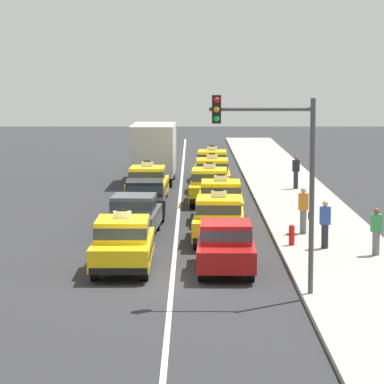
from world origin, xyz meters
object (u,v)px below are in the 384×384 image
Objects in this scene: pedestrian_by_storefront at (379,231)px; fire_hydrant at (295,234)px; taxi_right_third at (224,200)px; pedestrian_trailing at (328,224)px; traffic_light_pole at (280,160)px; taxi_left_sixth at (160,156)px; sedan_left_third at (148,197)px; taxi_right_second at (222,219)px; taxi_right_fourth at (213,185)px; taxi_right_sixth at (215,164)px; taxi_left_nearest at (126,243)px; pedestrian_mid_block at (299,172)px; sedan_left_second at (137,214)px; taxi_left_fourth at (151,183)px; pedestrian_near_crosswalk at (307,210)px; box_truck_left_fifth at (157,151)px; sedan_right_nearest at (229,245)px; taxi_right_fifth at (215,174)px.

pedestrian_by_storefront is 3.24m from fire_hydrant.
pedestrian_trailing is (3.37, -7.27, 0.11)m from taxi_right_third.
taxi_left_sixth is at bearing 97.27° from traffic_light_pole.
taxi_right_second is at bearing -64.40° from sedan_left_third.
taxi_right_fourth is 1.00× the size of taxi_right_sixth.
pedestrian_trailing is (6.73, 3.09, 0.11)m from taxi_left_nearest.
sedan_left_second is at bearing -118.44° from pedestrian_mid_block.
taxi_left_fourth is (0.05, 16.48, 0.00)m from taxi_left_nearest.
pedestrian_near_crosswalk is (6.29, -10.23, 0.14)m from taxi_left_fourth.
sedan_right_nearest is (3.13, -24.63, -0.93)m from box_truck_left_fifth.
fire_hydrant is at bearing -25.41° from sedan_left_second.
taxi_right_second reaches higher than sedan_right_nearest.
fire_hydrant is at bearing -77.26° from taxi_right_fourth.
taxi_right_fourth is at bearing 71.80° from sedan_left_second.
taxi_left_nearest is 21.63m from pedestrian_mid_block.
taxi_left_sixth is 6.27× the size of fire_hydrant.
taxi_right_second is 15.77m from pedestrian_mid_block.
taxi_right_fourth is at bearing -133.52° from pedestrian_mid_block.
taxi_right_third is 5.17m from taxi_right_fourth.
taxi_left_sixth is 21.19m from taxi_right_third.
taxi_right_third reaches higher than sedan_left_third.
taxi_right_third is at bearing 119.82° from pedestrian_by_storefront.
taxi_right_third is at bearing 72.05° from taxi_left_nearest.
sedan_left_second is 24.88m from taxi_left_sixth.
taxi_left_sixth is (-0.01, 24.88, 0.03)m from sedan_left_second.
taxi_left_nearest is 6.77m from fire_hydrant.
sedan_right_nearest is 4.61m from fire_hydrant.
sedan_left_third is 5.13m from taxi_left_fourth.
taxi_right_fourth reaches higher than sedan_left_third.
sedan_right_nearest is at bearing -84.13° from taxi_left_sixth.
taxi_left_sixth reaches higher than pedestrian_mid_block.
sedan_left_second is 2.60× the size of pedestrian_mid_block.
sedan_right_nearest is 7.17m from pedestrian_near_crosswalk.
taxi_left_fourth is 1.00× the size of taxi_right_third.
taxi_left_fourth is 6.32× the size of fire_hydrant.
taxi_right_second is at bearing 58.52° from taxi_left_nearest.
taxi_left_nearest is 1.05× the size of sedan_right_nearest.
taxi_left_nearest is 15.81m from taxi_right_fourth.
taxi_left_sixth is (-0.07, 14.80, 0.00)m from taxi_left_fourth.
taxi_left_nearest is at bearing -146.73° from fire_hydrant.
taxi_left_nearest is 1.00× the size of taxi_left_sixth.
pedestrian_near_crosswalk is (3.36, -9.27, 0.14)m from taxi_right_fourth.
traffic_light_pole is (-3.04, -24.13, 2.82)m from pedestrian_mid_block.
box_truck_left_fifth reaches higher than taxi_right_fourth.
sedan_right_nearest is at bearing -136.92° from pedestrian_trailing.
taxi_left_nearest is 0.99× the size of taxi_left_fourth.
fire_hydrant is (-2.60, 1.89, -0.40)m from pedestrian_by_storefront.
box_truck_left_fifth is 9.42m from taxi_right_fourth.
box_truck_left_fifth is at bearing 98.80° from traffic_light_pole.
pedestrian_by_storefront is at bearing -74.97° from taxi_right_fifth.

